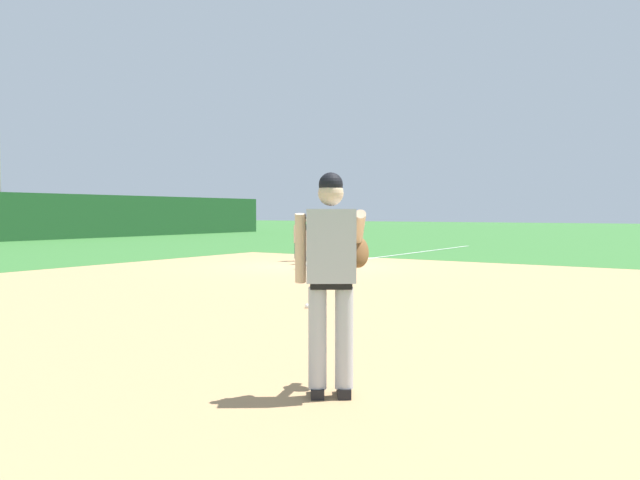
% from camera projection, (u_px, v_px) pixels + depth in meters
% --- Properties ---
extents(ground_plane, '(160.00, 160.00, 0.00)m').
position_uv_depth(ground_plane, '(313.00, 266.00, 17.86)').
color(ground_plane, '#336B2D').
extents(infield_dirt_patch, '(18.00, 18.00, 0.01)m').
position_uv_depth(infield_dirt_patch, '(317.00, 295.00, 11.50)').
color(infield_dirt_patch, tan).
rests_on(infield_dirt_patch, ground).
extents(foul_line_stripe, '(12.60, 0.10, 0.00)m').
position_uv_depth(foul_line_stripe, '(408.00, 253.00, 23.11)').
color(foul_line_stripe, white).
rests_on(foul_line_stripe, ground).
extents(first_base_bag, '(0.38, 0.38, 0.09)m').
position_uv_depth(first_base_bag, '(313.00, 264.00, 17.85)').
color(first_base_bag, white).
rests_on(first_base_bag, ground).
extents(baseball, '(0.07, 0.07, 0.07)m').
position_uv_depth(baseball, '(307.00, 306.00, 9.95)').
color(baseball, white).
rests_on(baseball, ground).
extents(pitcher, '(0.85, 0.57, 1.86)m').
position_uv_depth(pitcher, '(333.00, 270.00, 5.14)').
color(pitcher, black).
rests_on(pitcher, ground).
extents(first_baseman, '(0.80, 1.05, 1.34)m').
position_uv_depth(first_baseman, '(315.00, 240.00, 18.32)').
color(first_baseman, black).
rests_on(first_baseman, ground).
extents(baserunner, '(0.68, 0.67, 1.46)m').
position_uv_depth(baserunner, '(321.00, 240.00, 16.86)').
color(baserunner, black).
rests_on(baserunner, ground).
extents(umpire, '(0.65, 0.68, 1.46)m').
position_uv_depth(umpire, '(303.00, 236.00, 19.54)').
color(umpire, black).
rests_on(umpire, ground).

